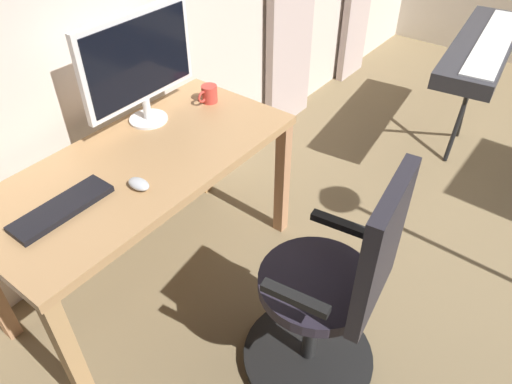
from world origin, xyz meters
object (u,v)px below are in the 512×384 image
desk (143,178)px  mug_coffee (209,94)px  computer_keyboard (62,208)px  office_chair (333,296)px  piano_keyboard (482,49)px  computer_monitor (139,62)px  computer_mouse (139,184)px

desk → mug_coffee: (-0.55, -0.10, 0.14)m
mug_coffee → computer_keyboard: bearing=6.9°
desk → office_chair: 0.95m
desk → piano_keyboard: size_ratio=1.10×
mug_coffee → computer_monitor: bearing=-20.1°
desk → computer_mouse: size_ratio=14.01×
computer_keyboard → computer_mouse: bearing=154.9°
desk → piano_keyboard: piano_keyboard is taller
desk → mug_coffee: size_ratio=11.59×
desk → computer_keyboard: computer_keyboard is taller
computer_monitor → piano_keyboard: (-1.81, 0.99, -0.30)m
desk → mug_coffee: bearing=-169.9°
office_chair → mug_coffee: bearing=56.5°
office_chair → computer_mouse: (0.18, -0.79, 0.26)m
office_chair → computer_mouse: office_chair is taller
computer_mouse → office_chair: bearing=103.0°
office_chair → mug_coffee: 1.18m
piano_keyboard → office_chair: bearing=-2.7°
office_chair → computer_monitor: bearing=72.9°
computer_keyboard → office_chair: bearing=116.0°
computer_keyboard → piano_keyboard: size_ratio=0.30×
mug_coffee → piano_keyboard: bearing=149.7°
computer_mouse → piano_keyboard: piano_keyboard is taller
computer_monitor → computer_mouse: computer_monitor is taller
computer_mouse → piano_keyboard: size_ratio=0.08×
office_chair → piano_keyboard: bearing=-3.4°
computer_keyboard → computer_monitor: bearing=-160.4°
office_chair → computer_monitor: (-0.19, -1.14, 0.54)m
piano_keyboard → desk: bearing=-27.8°
desk → mug_coffee: mug_coffee is taller
computer_monitor → piano_keyboard: bearing=151.3°
computer_keyboard → piano_keyboard: piano_keyboard is taller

